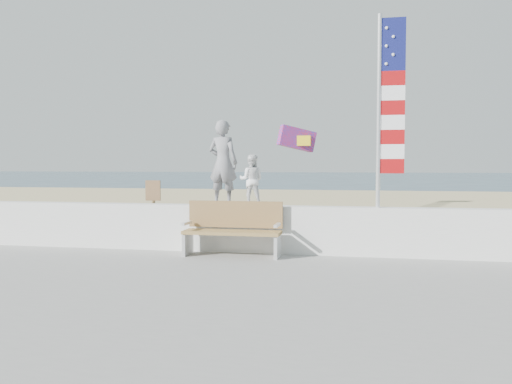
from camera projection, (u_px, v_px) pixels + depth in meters
ground at (221, 283)px, 8.51m from camera, size 220.00×220.00×0.00m
sand at (294, 221)px, 17.32m from camera, size 90.00×40.00×0.08m
boardwalk at (98, 370)px, 4.59m from camera, size 50.00×12.40×0.10m
seawall at (248, 229)px, 10.43m from camera, size 30.00×0.35×0.90m
adult at (223, 163)px, 10.46m from camera, size 0.67×0.51×1.64m
child at (251, 180)px, 10.37m from camera, size 0.50×0.40×0.98m
bench at (233, 228)px, 10.02m from camera, size 1.80×0.57×1.00m
flag at (386, 102)px, 9.80m from camera, size 0.50×0.08×3.50m
parafoil_kite at (298, 139)px, 11.44m from camera, size 0.84×0.58×0.58m
sign at (153, 209)px, 11.16m from camera, size 0.32×0.07×1.46m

